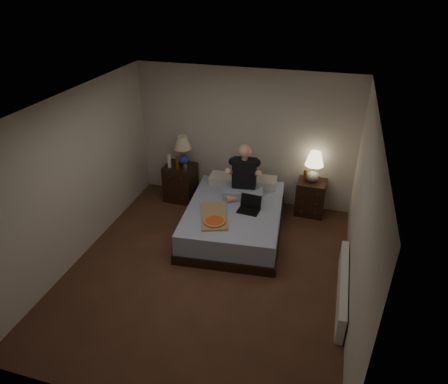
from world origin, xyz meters
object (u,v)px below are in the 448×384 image
(nightstand_right, at_px, (310,197))
(water_bottle, at_px, (169,161))
(lamp_left, at_px, (183,150))
(person, at_px, (244,172))
(lamp_right, at_px, (314,167))
(beer_bottle_left, at_px, (177,163))
(beer_bottle_right, at_px, (305,175))
(laptop, at_px, (249,205))
(nightstand_left, at_px, (181,182))
(radiator, at_px, (342,287))
(bed, at_px, (234,219))
(pizza_box, at_px, (214,222))
(soda_can, at_px, (185,167))

(nightstand_right, height_order, water_bottle, water_bottle)
(water_bottle, bearing_deg, lamp_left, 44.21)
(nightstand_right, xyz_separation_m, person, (-1.11, -0.61, 0.65))
(lamp_right, height_order, beer_bottle_left, lamp_right)
(beer_bottle_right, bearing_deg, lamp_right, 14.02)
(person, relative_size, laptop, 2.74)
(laptop, bearing_deg, beer_bottle_right, 58.39)
(nightstand_left, height_order, radiator, nightstand_left)
(nightstand_right, bearing_deg, bed, -137.73)
(laptop, height_order, radiator, laptop)
(nightstand_left, relative_size, pizza_box, 0.93)
(lamp_right, bearing_deg, nightstand_left, -175.97)
(beer_bottle_right, height_order, person, person)
(person, bearing_deg, bed, -106.57)
(beer_bottle_right, bearing_deg, soda_can, -172.87)
(bed, relative_size, beer_bottle_right, 8.80)
(lamp_right, height_order, radiator, lamp_right)
(nightstand_right, height_order, laptop, laptop)
(nightstand_right, bearing_deg, soda_can, -170.40)
(water_bottle, bearing_deg, lamp_right, 6.33)
(soda_can, relative_size, laptop, 0.29)
(radiator, bearing_deg, nightstand_left, 147.77)
(lamp_right, distance_m, beer_bottle_left, 2.45)
(lamp_left, height_order, radiator, lamp_left)
(water_bottle, bearing_deg, beer_bottle_right, 5.91)
(nightstand_right, xyz_separation_m, beer_bottle_left, (-2.44, -0.29, 0.50))
(nightstand_right, xyz_separation_m, pizza_box, (-1.33, -1.57, 0.22))
(water_bottle, distance_m, pizza_box, 1.82)
(lamp_right, xyz_separation_m, radiator, (0.64, -2.11, -0.72))
(lamp_right, bearing_deg, soda_can, -172.47)
(soda_can, height_order, beer_bottle_left, beer_bottle_left)
(nightstand_left, bearing_deg, nightstand_right, 6.17)
(bed, bearing_deg, pizza_box, -110.81)
(nightstand_left, height_order, person, person)
(beer_bottle_right, bearing_deg, bed, -137.24)
(nightstand_left, relative_size, soda_can, 7.10)
(bed, relative_size, lamp_right, 3.61)
(lamp_right, height_order, soda_can, lamp_right)
(nightstand_right, xyz_separation_m, lamp_left, (-2.39, -0.09, 0.67))
(lamp_left, height_order, laptop, lamp_left)
(nightstand_left, height_order, beer_bottle_right, beer_bottle_right)
(nightstand_left, distance_m, person, 1.53)
(nightstand_left, distance_m, beer_bottle_left, 0.48)
(radiator, bearing_deg, lamp_right, 106.81)
(soda_can, xyz_separation_m, beer_bottle_right, (2.14, 0.27, -0.00))
(beer_bottle_left, bearing_deg, pizza_box, -49.03)
(lamp_left, xyz_separation_m, laptop, (1.48, -0.97, -0.36))
(laptop, bearing_deg, beer_bottle_left, 158.28)
(bed, xyz_separation_m, nightstand_left, (-1.28, 0.81, 0.10))
(water_bottle, distance_m, beer_bottle_right, 2.47)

